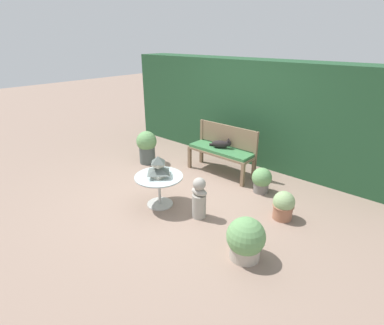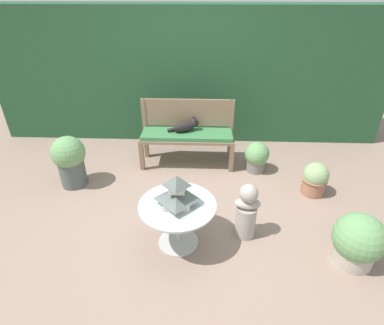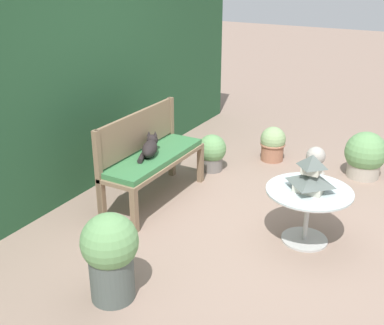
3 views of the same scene
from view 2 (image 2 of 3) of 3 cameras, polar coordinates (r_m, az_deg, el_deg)
ground at (r=3.69m, az=-2.18°, el=-8.95°), size 30.00×30.00×0.00m
foliage_hedge_back at (r=5.29m, az=-0.52°, el=16.57°), size 6.40×0.79×2.12m
garden_bench at (r=4.38m, az=-0.96°, el=4.86°), size 1.36×0.44×0.52m
bench_backrest at (r=4.46m, az=-0.85°, el=8.71°), size 1.36×0.06×0.95m
cat at (r=4.35m, az=-1.20°, el=6.98°), size 0.45×0.27×0.21m
patio_table at (r=3.02m, az=-2.75°, el=-9.54°), size 0.77×0.77×0.52m
pagoda_birdhouse at (r=2.86m, az=-2.87°, el=-5.73°), size 0.33×0.33×0.34m
garden_bust at (r=3.22m, az=10.36°, el=-9.20°), size 0.27×0.21×0.65m
potted_plant_table_far at (r=4.40m, az=12.21°, el=1.11°), size 0.35×0.35×0.45m
potted_plant_path_edge at (r=4.15m, az=22.36°, el=-2.88°), size 0.32×0.32×0.44m
potted_plant_bench_left at (r=3.33m, az=29.02°, el=-12.95°), size 0.48×0.48×0.55m
potted_plant_bench_right at (r=4.24m, az=-22.26°, el=0.55°), size 0.43×0.43×0.71m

